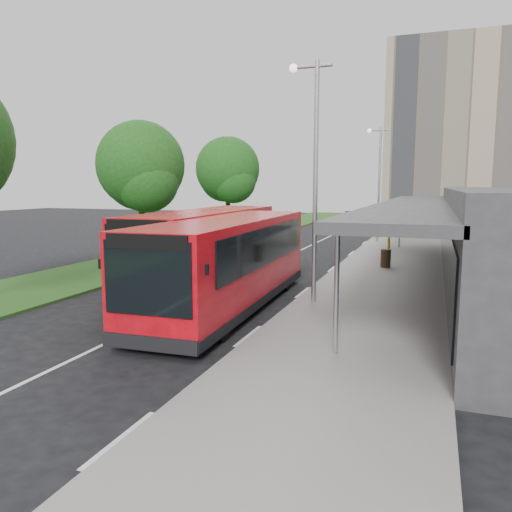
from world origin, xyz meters
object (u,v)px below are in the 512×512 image
Objects in this scene: tree_far at (228,173)px; bus_second at (206,246)px; litter_bin at (386,258)px; car_far at (350,216)px; lamp_post_near at (313,168)px; car_near at (369,221)px; tree_mid at (141,171)px; lamp_post_far at (378,177)px; bus_main at (229,263)px; bollard at (389,241)px.

tree_far is 0.71× the size of bus_second.
bus_second is at bearing -138.88° from litter_bin.
litter_bin is 0.26× the size of car_far.
lamp_post_near reaches higher than car_near.
bus_second is 40.32m from car_far.
lamp_post_far reaches higher than tree_mid.
bus_second reaches higher than litter_bin.
litter_bin is at bearing -39.69° from tree_far.
bus_main reaches higher than litter_bin.
car_far is (-5.49, 42.73, -4.16)m from lamp_post_near.
car_near is (0.15, 36.20, -1.05)m from bus_main.
tree_mid is 13.18m from lamp_post_near.
bus_main is (-2.54, -21.25, -3.16)m from lamp_post_far.
bollard is at bearing -14.55° from tree_far.
lamp_post_far is 5.93m from bollard.
car_far reaches higher than car_near.
litter_bin is at bearing -90.70° from car_near.
lamp_post_far is at bearing -90.43° from car_near.
bollard is at bearing 85.52° from lamp_post_near.
tree_mid is at bearing 140.89° from bus_second.
lamp_post_far is 2.66× the size of car_near.
bus_main is at bearing -99.06° from car_far.
bollard reaches higher than car_far.
bus_main is at bearing -113.91° from litter_bin.
lamp_post_near is 2.66× the size of car_near.
tree_far is 2.60× the size of car_near.
litter_bin is 0.29× the size of car_near.
litter_bin is (1.73, -11.62, -4.13)m from lamp_post_far.
car_far is at bearing 76.59° from tree_far.
bus_main is 4.47m from bus_second.
litter_bin is (12.86, 1.33, -4.30)m from tree_mid.
litter_bin is 0.85× the size of bollard.
lamp_post_far reaches higher than bollard.
bus_main is 44.09m from car_far.
lamp_post_far reaches higher than tree_far.
bus_second is (-5.11, -17.58, -3.13)m from lamp_post_far.
bollard is at bearing -88.84° from car_far.
tree_mid is 12.00m from tree_far.
tree_far reaches higher than car_far.
tree_far is 11.17m from lamp_post_far.
lamp_post_far is 15.72m from car_near.
lamp_post_near is 1.00× the size of lamp_post_far.
bus_main is at bearing -96.83° from lamp_post_far.
tree_mid reaches higher than bus_main.
lamp_post_far is 9.05× the size of litter_bin.
lamp_post_near is at bearing -95.60° from car_near.
lamp_post_near is at bearing -59.71° from tree_far.
bus_second is 9.12m from litter_bin.
lamp_post_far is 23.75m from car_far.
bus_second is 3.65× the size of car_near.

